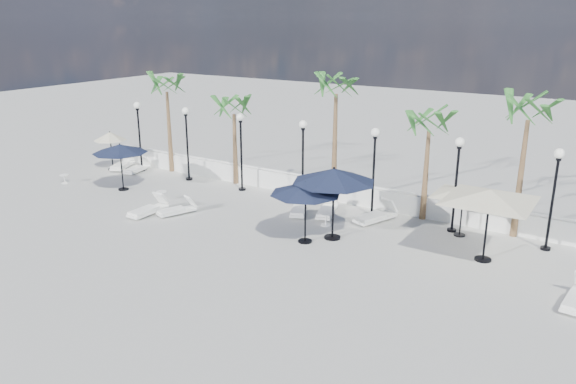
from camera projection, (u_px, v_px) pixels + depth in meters
The scene contains 30 objects.
ground at pixel (213, 248), 20.90m from camera, with size 100.00×100.00×0.00m, color #A8A9A3.
balustrade at pixel (313, 187), 26.81m from camera, with size 26.00×0.30×1.01m.
lamppost_0 at pixel (139, 127), 30.76m from camera, with size 0.36×0.36×3.84m.
lamppost_1 at pixel (187, 133), 28.97m from camera, with size 0.36×0.36×3.84m.
lamppost_2 at pixel (241, 141), 27.19m from camera, with size 0.36×0.36×3.84m.
lamppost_3 at pixel (303, 150), 25.40m from camera, with size 0.36×0.36×3.84m.
lamppost_4 at pixel (374, 160), 23.62m from camera, with size 0.36×0.36×3.84m.
lamppost_5 at pixel (457, 171), 21.83m from camera, with size 0.36×0.36×3.84m.
lamppost_6 at pixel (555, 185), 20.05m from camera, with size 0.36×0.36×3.84m.
palm_0 at pixel (167, 89), 30.03m from camera, with size 2.60×2.60×5.50m.
palm_1 at pixel (234, 111), 27.97m from camera, with size 2.60×2.60×4.70m.
palm_2 at pixel (336, 91), 24.65m from camera, with size 2.60×2.60×6.10m.
palm_3 at pixel (429, 127), 22.81m from camera, with size 2.60×2.60×4.90m.
palm_4 at pixel (528, 117), 20.69m from camera, with size 2.60×2.60×5.70m.
lounger_0 at pixel (123, 164), 31.84m from camera, with size 1.42×2.11×0.76m.
lounger_1 at pixel (137, 168), 31.10m from camera, with size 0.96×1.93×0.69m.
lounger_2 at pixel (148, 209), 24.42m from camera, with size 0.67×1.98×0.74m.
lounger_3 at pixel (327, 210), 24.33m from camera, with size 1.17×2.03×0.73m.
lounger_4 at pixel (177, 210), 24.45m from camera, with size 1.13×1.81×0.65m.
lounger_5 at pixel (299, 208), 24.58m from camera, with size 1.31×1.98×0.71m.
lounger_6 at pixel (376, 215), 23.58m from camera, with size 1.33×2.18×0.78m.
side_table_0 at pixel (65, 178), 29.01m from camera, with size 0.47×0.47×0.45m.
side_table_1 at pixel (162, 195), 26.24m from camera, with size 0.47×0.47×0.46m.
side_table_2 at pixel (326, 218), 23.12m from camera, with size 0.55×0.55×0.54m.
parasol_navy_left at pixel (120, 149), 27.37m from camera, with size 2.68×2.68×2.37m.
parasol_navy_mid at pixel (306, 189), 20.87m from camera, with size 2.71×2.71×2.43m.
parasol_navy_right at pixel (334, 176), 21.10m from camera, with size 3.21×3.21×2.88m.
parasol_cream_sq_a at pixel (491, 190), 19.11m from camera, with size 5.75×5.75×2.82m.
parasol_cream_sq_b at pixel (464, 188), 21.54m from camera, with size 4.26×4.26×2.14m.
parasol_cream_small at pixel (110, 137), 31.08m from camera, with size 1.80×1.80×2.21m.
Camera 1 is at (12.69, -14.84, 8.25)m, focal length 35.00 mm.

